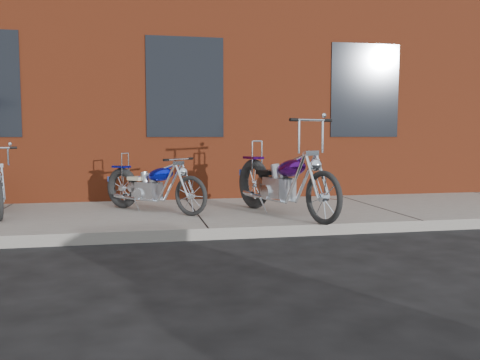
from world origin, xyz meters
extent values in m
plane|color=black|center=(0.00, 0.00, 0.00)|extent=(120.00, 120.00, 0.00)
cube|color=slate|center=(0.00, 1.50, 0.07)|extent=(22.00, 3.00, 0.15)
cube|color=maroon|center=(0.00, 8.00, 4.00)|extent=(22.00, 10.00, 8.00)
torus|color=black|center=(1.02, 1.47, 0.55)|extent=(0.40, 0.81, 0.80)
torus|color=black|center=(1.58, -0.19, 0.51)|extent=(0.30, 0.71, 0.72)
cube|color=#ABADAF|center=(1.25, 0.79, 0.54)|extent=(0.44, 0.52, 0.33)
ellipsoid|color=#400A63|center=(1.35, 0.50, 0.86)|extent=(0.47, 0.67, 0.34)
cube|color=black|center=(1.15, 1.07, 0.76)|extent=(0.35, 0.38, 0.07)
cylinder|color=white|center=(1.53, -0.06, 0.80)|extent=(0.14, 0.32, 0.60)
cylinder|color=white|center=(1.49, 0.08, 1.54)|extent=(0.59, 0.23, 0.03)
cylinder|color=white|center=(1.05, 1.38, 0.97)|extent=(0.03, 0.03, 0.53)
cylinder|color=white|center=(1.29, 1.07, 0.39)|extent=(0.37, 0.97, 0.05)
torus|color=black|center=(-1.02, 1.99, 0.48)|extent=(0.55, 0.56, 0.66)
torus|color=black|center=(-0.02, 0.97, 0.45)|extent=(0.46, 0.47, 0.59)
cube|color=#ABADAF|center=(-0.61, 1.57, 0.47)|extent=(0.44, 0.44, 0.27)
ellipsoid|color=#0B16D0|center=(-0.43, 1.39, 0.73)|extent=(0.52, 0.52, 0.28)
cube|color=#BCB194|center=(-0.78, 1.74, 0.65)|extent=(0.34, 0.34, 0.05)
cylinder|color=white|center=(-0.10, 1.05, 0.69)|extent=(0.21, 0.21, 0.49)
cylinder|color=white|center=(-0.18, 1.13, 0.98)|extent=(0.38, 0.37, 0.03)
cylinder|color=white|center=(-0.97, 1.94, 0.83)|extent=(0.03, 0.03, 0.44)
cylinder|color=white|center=(-0.67, 1.79, 0.35)|extent=(0.61, 0.62, 0.04)
torus|color=black|center=(-2.71, 1.03, 0.44)|extent=(0.25, 0.57, 0.58)
cylinder|color=white|center=(-2.95, 2.04, 0.35)|extent=(0.30, 0.77, 0.04)
camera|label=1|loc=(-0.87, -6.31, 1.33)|focal=38.00mm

